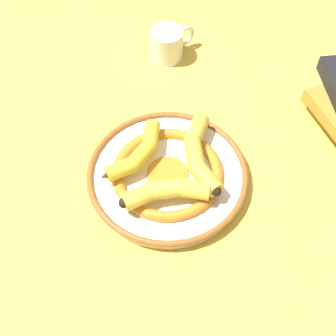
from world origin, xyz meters
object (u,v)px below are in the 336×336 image
(decorative_bowl, at_px, (168,175))
(banana_b, at_px, (137,154))
(banana_c, at_px, (199,152))
(coffee_mug, at_px, (168,44))
(banana_a, at_px, (168,191))

(decorative_bowl, xyz_separation_m, banana_b, (0.06, 0.03, 0.03))
(banana_c, distance_m, coffee_mug, 0.34)
(banana_b, relative_size, coffee_mug, 1.42)
(banana_b, bearing_deg, banana_c, -55.22)
(banana_a, distance_m, coffee_mug, 0.43)
(banana_b, bearing_deg, banana_a, -111.93)
(banana_a, distance_m, banana_c, 0.11)
(decorative_bowl, height_order, banana_b, banana_b)
(banana_c, bearing_deg, coffee_mug, -176.37)
(banana_c, height_order, coffee_mug, coffee_mug)
(decorative_bowl, distance_m, banana_a, 0.07)
(banana_a, distance_m, banana_b, 0.11)
(banana_a, bearing_deg, coffee_mug, -98.82)
(coffee_mug, bearing_deg, banana_b, -134.82)
(coffee_mug, bearing_deg, decorative_bowl, -124.78)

